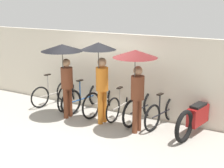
# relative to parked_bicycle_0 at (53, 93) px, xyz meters

# --- Properties ---
(ground_plane) EXTENTS (30.00, 30.00, 0.00)m
(ground_plane) POSITION_rel_parked_bicycle_0_xyz_m (1.79, -1.29, -0.35)
(ground_plane) COLOR #9E998E
(back_wall) EXTENTS (12.48, 0.12, 2.26)m
(back_wall) POSITION_rel_parked_bicycle_0_xyz_m (1.79, 0.40, 0.78)
(back_wall) COLOR beige
(back_wall) RESTS_ON ground
(parked_bicycle_0) EXTENTS (0.52, 1.58, 0.99)m
(parked_bicycle_0) POSITION_rel_parked_bicycle_0_xyz_m (0.00, 0.00, 0.00)
(parked_bicycle_0) COLOR black
(parked_bicycle_0) RESTS_ON ground
(parked_bicycle_1) EXTENTS (0.57, 1.76, 0.99)m
(parked_bicycle_1) POSITION_rel_parked_bicycle_0_xyz_m (0.59, 0.11, 0.04)
(parked_bicycle_1) COLOR black
(parked_bicycle_1) RESTS_ON ground
(parked_bicycle_2) EXTENTS (0.55, 1.81, 0.98)m
(parked_bicycle_2) POSITION_rel_parked_bicycle_0_xyz_m (1.19, 0.01, 0.03)
(parked_bicycle_2) COLOR black
(parked_bicycle_2) RESTS_ON ground
(parked_bicycle_3) EXTENTS (0.44, 1.84, 0.99)m
(parked_bicycle_3) POSITION_rel_parked_bicycle_0_xyz_m (1.79, 0.08, 0.03)
(parked_bicycle_3) COLOR black
(parked_bicycle_3) RESTS_ON ground
(parked_bicycle_4) EXTENTS (0.44, 1.75, 1.07)m
(parked_bicycle_4) POSITION_rel_parked_bicycle_0_xyz_m (2.38, 0.12, 0.01)
(parked_bicycle_4) COLOR black
(parked_bicycle_4) RESTS_ON ground
(parked_bicycle_5) EXTENTS (0.44, 1.71, 1.01)m
(parked_bicycle_5) POSITION_rel_parked_bicycle_0_xyz_m (2.98, 0.01, 0.03)
(parked_bicycle_5) COLOR black
(parked_bicycle_5) RESTS_ON ground
(parked_bicycle_6) EXTENTS (0.50, 1.63, 1.10)m
(parked_bicycle_6) POSITION_rel_parked_bicycle_0_xyz_m (3.58, 0.03, 0.01)
(parked_bicycle_6) COLOR black
(parked_bicycle_6) RESTS_ON ground
(pedestrian_leading) EXTENTS (1.09, 1.09, 2.04)m
(pedestrian_leading) POSITION_rel_parked_bicycle_0_xyz_m (1.08, -0.78, 1.29)
(pedestrian_leading) COLOR brown
(pedestrian_leading) RESTS_ON ground
(pedestrian_center) EXTENTS (0.88, 0.88, 2.15)m
(pedestrian_center) POSITION_rel_parked_bicycle_0_xyz_m (2.12, -0.65, 1.27)
(pedestrian_center) COLOR #C66B1E
(pedestrian_center) RESTS_ON ground
(pedestrian_trailing) EXTENTS (1.03, 1.03, 2.05)m
(pedestrian_trailing) POSITION_rel_parked_bicycle_0_xyz_m (3.15, -0.75, 1.28)
(pedestrian_trailing) COLOR brown
(pedestrian_trailing) RESTS_ON ground
(motorcycle) EXTENTS (0.68, 2.06, 0.95)m
(motorcycle) POSITION_rel_parked_bicycle_0_xyz_m (4.48, -0.02, 0.07)
(motorcycle) COLOR black
(motorcycle) RESTS_ON ground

